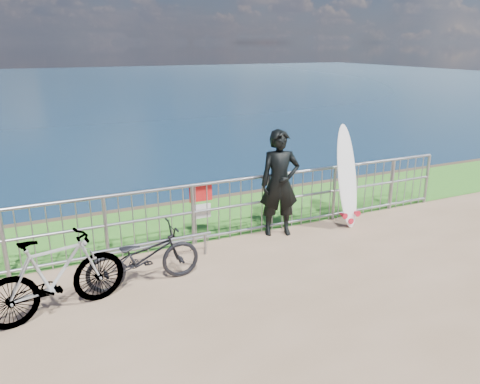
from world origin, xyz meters
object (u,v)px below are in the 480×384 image
surfboard (347,180)px  bicycle_far (55,276)px  surfer (280,183)px  bicycle_near (144,257)px

surfboard → bicycle_far: size_ratio=1.08×
surfboard → bicycle_far: 5.49m
bicycle_far → surfboard: bearing=-92.4°
surfer → bicycle_near: 2.95m
surfboard → surfer: bearing=172.8°
surfboard → bicycle_near: surfboard is taller
surfer → bicycle_near: surfer is taller
surfboard → bicycle_near: bearing=-170.6°
bicycle_near → bicycle_far: 1.28m
surfer → surfboard: size_ratio=0.99×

